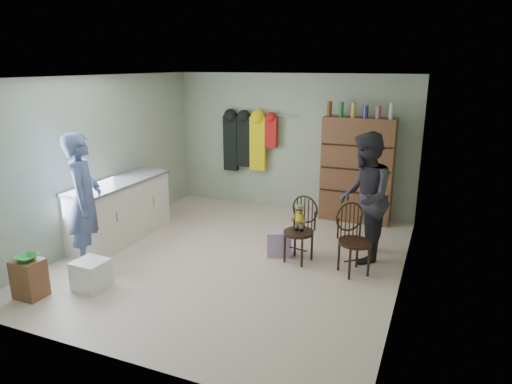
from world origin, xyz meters
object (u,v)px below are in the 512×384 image
at_px(counter, 120,210).
at_px(chair_front, 300,224).
at_px(chair_far, 353,236).
at_px(dresser, 357,170).

height_order(counter, chair_front, counter).
xyz_separation_m(counter, chair_front, (2.82, 0.29, 0.06)).
height_order(chair_front, chair_far, chair_far).
bearing_deg(counter, chair_far, 3.29).
distance_m(counter, dresser, 3.96).
bearing_deg(dresser, counter, -144.31).
xyz_separation_m(chair_front, chair_far, (0.74, -0.09, -0.03)).
distance_m(chair_front, chair_far, 0.74).
height_order(counter, chair_far, counter).
height_order(chair_front, dresser, dresser).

